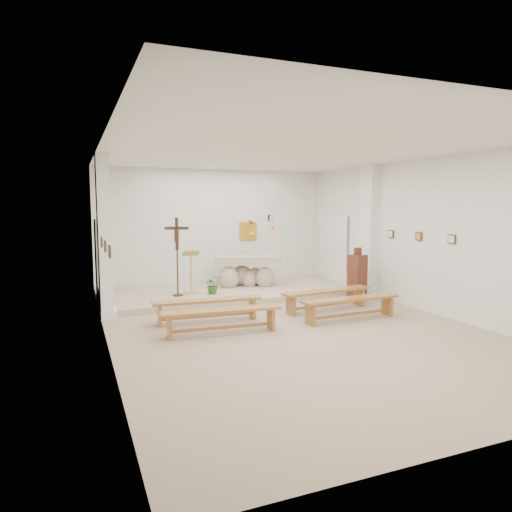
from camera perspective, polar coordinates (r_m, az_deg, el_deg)
name	(u,v)px	position (r m, az deg, el deg)	size (l,w,h in m)	color
ground	(287,325)	(9.43, 3.93, -8.63)	(7.00, 10.00, 0.00)	tan
wall_left	(105,245)	(8.23, -18.39, 1.26)	(0.02, 10.00, 3.50)	white
wall_right	(426,235)	(11.11, 20.43, 2.42)	(0.02, 10.00, 3.50)	white
wall_back	(215,228)	(13.79, -5.12, 3.47)	(7.00, 0.02, 3.50)	white
ceiling	(289,151)	(9.17, 4.10, 12.94)	(7.00, 10.00, 0.02)	silver
sanctuary_platform	(232,292)	(12.57, -3.07, -4.48)	(6.98, 3.00, 0.15)	#BEAB92
pilaster_left	(104,238)	(10.23, -18.44, 2.19)	(0.26, 0.55, 3.50)	white
pilaster_right	(368,231)	(12.59, 13.88, 3.04)	(0.26, 0.55, 3.50)	white
gold_wall_relief	(248,231)	(14.10, -0.99, 3.15)	(0.55, 0.04, 0.55)	gold
sanctuary_lamp	(272,226)	(14.13, 2.03, 3.80)	(0.11, 0.36, 0.44)	black
station_frame_left_front	(110,251)	(7.44, -17.84, 0.55)	(0.03, 0.20, 0.20)	#47311F
station_frame_left_mid	(105,246)	(8.43, -18.34, 1.17)	(0.03, 0.20, 0.20)	#47311F
station_frame_left_rear	(102,242)	(9.43, -18.74, 1.67)	(0.03, 0.20, 0.20)	#47311F
station_frame_right_front	(452,239)	(10.53, 23.27, 1.94)	(0.03, 0.20, 0.20)	#47311F
station_frame_right_mid	(419,236)	(11.25, 19.66, 2.34)	(0.03, 0.20, 0.20)	#47311F
station_frame_right_rear	(391,234)	(12.01, 16.50, 2.67)	(0.03, 0.20, 0.20)	#47311F
radiator_left	(102,300)	(11.11, -18.72, -5.22)	(0.10, 0.85, 0.52)	silver
radiator_right	(354,281)	(13.35, 12.16, -3.13)	(0.10, 0.85, 0.52)	silver
altar	(247,273)	(13.00, -1.18, -2.17)	(1.94, 1.14, 0.94)	#C7B598
lectern	(191,271)	(11.98, -8.11, -1.92)	(0.44, 0.38, 1.17)	tan
crucifix_stand	(177,251)	(11.62, -9.84, 0.63)	(0.58, 0.26, 1.98)	#341D10
potted_plant	(213,285)	(11.90, -5.40, -3.60)	(0.42, 0.37, 0.47)	#295722
donation_pedestal	(357,277)	(11.95, 12.53, -2.62)	(0.44, 0.44, 1.37)	#512217
bench_left_front	(207,305)	(9.64, -6.09, -6.09)	(2.31, 0.52, 0.48)	olive
bench_right_front	(327,295)	(10.76, 8.82, -4.82)	(2.32, 0.64, 0.48)	olive
bench_left_second	(222,315)	(8.72, -4.30, -7.41)	(2.31, 0.51, 0.48)	olive
bench_right_second	(351,303)	(9.95, 11.74, -5.80)	(2.31, 0.46, 0.48)	olive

